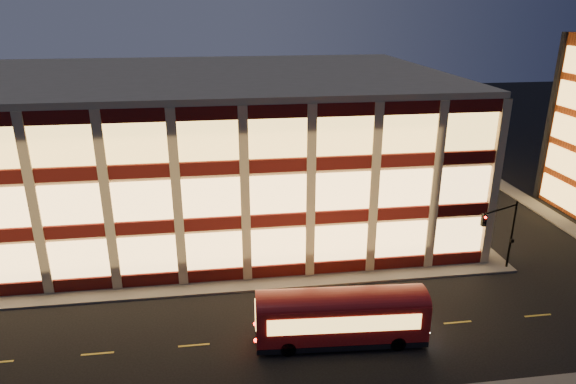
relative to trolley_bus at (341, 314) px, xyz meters
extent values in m
plane|color=black|center=(-7.45, 6.84, -2.05)|extent=(200.00, 200.00, 0.00)
cube|color=#514F4C|center=(-10.45, 7.84, -1.97)|extent=(54.00, 2.00, 0.15)
cube|color=#514F4C|center=(15.55, 23.84, -1.97)|extent=(2.00, 30.00, 0.15)
cube|color=#514F4C|center=(26.55, 23.84, -1.97)|extent=(2.00, 30.00, 0.15)
cube|color=tan|center=(-10.45, 23.84, 4.95)|extent=(50.00, 30.00, 14.00)
cube|color=tan|center=(-10.45, 23.84, 12.20)|extent=(50.40, 30.40, 0.50)
cube|color=#470C0A|center=(-10.45, 8.72, -1.40)|extent=(50.10, 0.25, 1.00)
cube|color=#EAAF62|center=(-10.45, 8.74, 0.70)|extent=(49.00, 0.20, 3.00)
cube|color=#470C0A|center=(14.67, 23.84, -1.40)|extent=(0.25, 30.10, 1.00)
cube|color=#EAAF62|center=(14.65, 23.84, 0.70)|extent=(0.20, 29.00, 3.00)
cube|color=#470C0A|center=(-10.45, 8.72, 3.00)|extent=(50.10, 0.25, 1.00)
cube|color=#EAAF62|center=(-10.45, 8.74, 5.10)|extent=(49.00, 0.20, 3.00)
cube|color=#470C0A|center=(14.67, 23.84, 3.00)|extent=(0.25, 30.10, 1.00)
cube|color=#EAAF62|center=(14.65, 23.84, 5.10)|extent=(0.20, 29.00, 3.00)
cube|color=#470C0A|center=(-10.45, 8.72, 7.40)|extent=(50.10, 0.25, 1.00)
cube|color=#EAAF62|center=(-10.45, 8.74, 9.50)|extent=(49.00, 0.20, 3.00)
cube|color=#470C0A|center=(14.67, 23.84, 7.40)|extent=(0.25, 30.10, 1.00)
cube|color=#EAAF62|center=(14.65, 23.84, 9.50)|extent=(0.20, 29.00, 3.00)
cube|color=black|center=(28.55, 22.84, 6.95)|extent=(0.60, 0.60, 18.00)
cube|color=#EBB252|center=(28.47, 18.84, -0.25)|extent=(0.16, 6.60, 2.60)
cube|color=#EBB252|center=(28.47, 18.84, 3.15)|extent=(0.16, 6.60, 2.60)
cube|color=#EBB252|center=(28.47, 18.84, 6.55)|extent=(0.16, 6.60, 2.60)
cylinder|color=black|center=(16.05, 7.64, 0.95)|extent=(0.18, 0.18, 6.00)
cylinder|color=black|center=(14.30, 6.89, 3.65)|extent=(3.56, 1.63, 0.14)
cube|color=black|center=(12.55, 6.14, 3.15)|extent=(0.32, 0.32, 0.95)
sphere|color=#FF0C05|center=(12.55, 5.96, 3.45)|extent=(0.20, 0.20, 0.20)
cube|color=black|center=(16.05, 7.44, 0.55)|extent=(0.25, 0.18, 0.28)
cube|color=maroon|center=(0.00, 0.00, -0.19)|extent=(11.05, 3.42, 2.51)
cube|color=black|center=(0.00, 0.00, -1.66)|extent=(11.05, 3.42, 0.38)
cylinder|color=black|center=(-3.56, -0.97, -1.56)|extent=(1.00, 0.39, 0.98)
cylinder|color=black|center=(-3.40, 1.42, -1.56)|extent=(1.00, 0.39, 0.98)
cylinder|color=black|center=(3.40, -1.42, -1.56)|extent=(1.00, 0.39, 0.98)
cylinder|color=black|center=(3.56, 0.97, -1.56)|extent=(1.00, 0.39, 0.98)
cube|color=#EBB252|center=(-0.09, -1.39, 0.13)|extent=(9.57, 0.67, 1.09)
cube|color=#EBB252|center=(0.09, 1.39, 0.13)|extent=(9.57, 0.67, 1.09)
camera|label=1|loc=(-7.31, -27.35, 18.72)|focal=32.00mm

